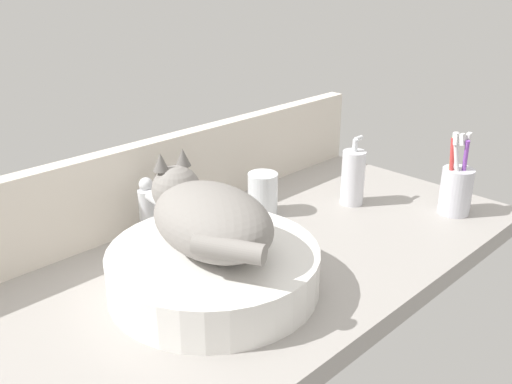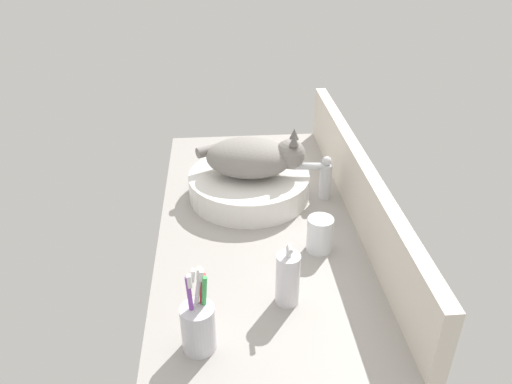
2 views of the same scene
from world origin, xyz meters
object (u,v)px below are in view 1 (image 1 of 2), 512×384
(cat, at_px, (207,216))
(sink_basin, at_px, (214,269))
(soap_dispenser, at_px, (353,177))
(water_glass, at_px, (263,196))
(faucet, at_px, (151,209))
(toothbrush_cup, at_px, (456,189))

(cat, bearing_deg, sink_basin, -95.47)
(soap_dispenser, height_order, water_glass, soap_dispenser)
(faucet, relative_size, water_glass, 1.46)
(sink_basin, xyz_separation_m, soap_dispenser, (0.47, 0.05, 0.03))
(water_glass, bearing_deg, soap_dispenser, -30.33)
(cat, bearing_deg, toothbrush_cup, -14.84)
(cat, distance_m, faucet, 0.21)
(cat, distance_m, toothbrush_cup, 0.61)
(faucet, distance_m, water_glass, 0.26)
(sink_basin, bearing_deg, soap_dispenser, 6.35)
(soap_dispenser, xyz_separation_m, toothbrush_cup, (0.12, -0.19, -0.01))
(sink_basin, height_order, cat, cat)
(cat, xyz_separation_m, water_glass, (0.28, 0.15, -0.09))
(faucet, bearing_deg, soap_dispenser, -20.15)
(cat, relative_size, toothbrush_cup, 1.70)
(toothbrush_cup, bearing_deg, cat, 165.16)
(soap_dispenser, xyz_separation_m, water_glass, (-0.18, 0.11, -0.02))
(faucet, distance_m, soap_dispenser, 0.47)
(faucet, bearing_deg, water_glass, -11.93)
(cat, height_order, soap_dispenser, cat)
(cat, xyz_separation_m, soap_dispenser, (0.46, 0.04, -0.07))
(toothbrush_cup, xyz_separation_m, water_glass, (-0.30, 0.30, -0.02))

